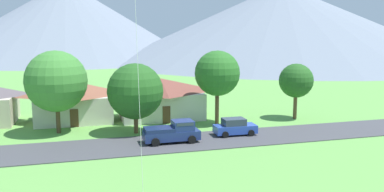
{
  "coord_description": "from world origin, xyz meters",
  "views": [
    {
      "loc": [
        -4.57,
        -7.5,
        10.02
      ],
      "look_at": [
        1.58,
        14.26,
        6.52
      ],
      "focal_mm": 37.15,
      "sensor_mm": 36.0,
      "label": 1
    }
  ],
  "objects": [
    {
      "name": "tree_center",
      "position": [
        20.08,
        34.18,
        4.59
      ],
      "size": [
        4.05,
        4.05,
        6.64
      ],
      "color": "brown",
      "rests_on": "ground"
    },
    {
      "name": "parked_car_blue_west_end",
      "position": [
        10.09,
        28.61,
        0.87
      ],
      "size": [
        4.25,
        2.17,
        1.68
      ],
      "color": "#2847A8",
      "rests_on": "road_strip"
    },
    {
      "name": "mountain_east_ridge",
      "position": [
        -8.75,
        161.57,
        15.34
      ],
      "size": [
        103.18,
        103.18,
        30.68
      ],
      "primitive_type": "cone",
      "color": "slate",
      "rests_on": "ground"
    },
    {
      "name": "house_right_center",
      "position": [
        -5.4,
        39.82,
        2.45
      ],
      "size": [
        9.18,
        6.54,
        4.73
      ],
      "color": "beige",
      "rests_on": "ground"
    },
    {
      "name": "tree_near_right",
      "position": [
        0.72,
        32.29,
        4.34
      ],
      "size": [
        5.69,
        5.69,
        7.2
      ],
      "color": "brown",
      "rests_on": "ground"
    },
    {
      "name": "mountain_far_west_ridge",
      "position": [
        67.49,
        126.7,
        14.04
      ],
      "size": [
        126.54,
        126.54,
        28.08
      ],
      "primitive_type": "cone",
      "color": "slate",
      "rests_on": "ground"
    },
    {
      "name": "tree_right_of_center",
      "position": [
        10.11,
        34.06,
        5.74
      ],
      "size": [
        5.06,
        5.06,
        8.3
      ],
      "color": "brown",
      "rests_on": "ground"
    },
    {
      "name": "tree_left_of_center",
      "position": [
        -6.95,
        34.53,
        5.36
      ],
      "size": [
        6.21,
        6.21,
        8.47
      ],
      "color": "#4C3823",
      "rests_on": "ground"
    },
    {
      "name": "house_leftmost",
      "position": [
        4.66,
        39.06,
        2.5
      ],
      "size": [
        10.36,
        7.01,
        4.84
      ],
      "color": "silver",
      "rests_on": "ground"
    },
    {
      "name": "road_strip",
      "position": [
        0.0,
        27.54,
        0.04
      ],
      "size": [
        160.0,
        6.44,
        0.08
      ],
      "primitive_type": "cube",
      "color": "#424247",
      "rests_on": "ground"
    },
    {
      "name": "mountain_central_ridge",
      "position": [
        -4.58,
        172.17,
        12.31
      ],
      "size": [
        90.14,
        90.14,
        24.61
      ],
      "primitive_type": "cone",
      "color": "slate",
      "rests_on": "ground"
    },
    {
      "name": "pickup_truck_navy_west_side",
      "position": [
        3.52,
        27.67,
        1.06
      ],
      "size": [
        5.21,
        2.34,
        1.99
      ],
      "color": "navy",
      "rests_on": "road_strip"
    }
  ]
}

